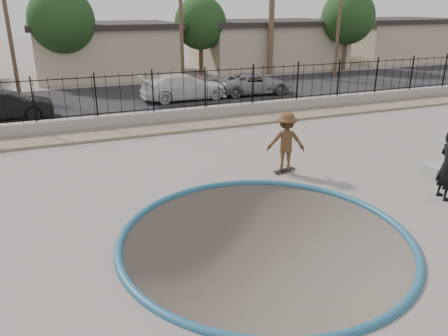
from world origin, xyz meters
TOP-DOWN VIEW (x-y plane):
  - ground at (0.00, 12.00)m, footprint 120.00×120.00m
  - bowl_pit at (0.00, -1.00)m, footprint 6.84×6.84m
  - coping_ring at (0.00, -1.00)m, footprint 7.04×7.04m
  - rock_strip at (0.00, 9.20)m, footprint 42.00×1.60m
  - retaining_wall at (0.00, 10.30)m, footprint 42.00×0.45m
  - fence at (0.00, 10.30)m, footprint 40.00×0.04m
  - street at (0.00, 17.00)m, footprint 90.00×8.00m
  - house_center at (0.00, 26.50)m, footprint 10.60×8.60m
  - house_east at (14.00, 26.50)m, footprint 12.60×8.60m
  - house_east_far at (28.00, 26.50)m, footprint 11.60×8.60m
  - utility_pole_left at (-6.00, 19.00)m, footprint 1.70×0.24m
  - utility_pole_mid at (4.00, 19.00)m, footprint 1.70×0.24m
  - utility_pole_right at (16.00, 19.00)m, footprint 1.70×0.24m
  - street_tree_left at (-3.00, 23.00)m, footprint 4.32×4.32m
  - street_tree_mid at (7.00, 24.00)m, footprint 3.96×3.96m
  - street_tree_right at (19.00, 22.00)m, footprint 4.32×4.32m
  - skater at (2.58, 2.69)m, footprint 1.41×1.14m
  - skateboard at (2.58, 2.69)m, footprint 0.85×0.41m
  - videographer at (5.77, -0.82)m, footprint 0.63×0.81m
  - concrete_ledge at (7.36, 0.48)m, footprint 1.64×0.79m
  - car_b at (-6.35, 13.54)m, footprint 4.22×1.53m
  - car_c at (2.89, 15.00)m, footprint 5.09×2.17m
  - car_d at (7.35, 15.00)m, footprint 4.62×2.34m

SIDE VIEW (x-z plane):
  - ground at x=0.00m, z-range -2.20..0.00m
  - bowl_pit at x=0.00m, z-range -0.90..0.90m
  - coping_ring at x=0.00m, z-range -0.10..0.10m
  - street at x=0.00m, z-range 0.00..0.04m
  - rock_strip at x=0.00m, z-range 0.00..0.11m
  - skateboard at x=2.58m, z-range 0.02..0.09m
  - concrete_ledge at x=7.36m, z-range 0.00..0.40m
  - retaining_wall at x=0.00m, z-range 0.00..0.60m
  - car_d at x=7.35m, z-range 0.04..1.29m
  - car_b at x=-6.35m, z-range 0.04..1.42m
  - car_c at x=2.89m, z-range 0.04..1.50m
  - skater at x=2.58m, z-range 0.00..1.91m
  - videographer at x=5.77m, z-range 0.00..1.98m
  - fence at x=0.00m, z-range 0.60..2.40m
  - house_east at x=14.00m, z-range 0.02..3.92m
  - house_east_far at x=28.00m, z-range 0.02..3.92m
  - house_center at x=0.00m, z-range 0.02..3.92m
  - street_tree_mid at x=7.00m, z-range 0.92..6.75m
  - street_tree_left at x=-3.00m, z-range 1.01..7.37m
  - street_tree_right at x=19.00m, z-range 1.01..7.37m
  - utility_pole_left at x=-6.00m, z-range 0.20..9.20m
  - utility_pole_right at x=16.00m, z-range 0.20..9.20m
  - utility_pole_mid at x=4.00m, z-range 0.21..9.71m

